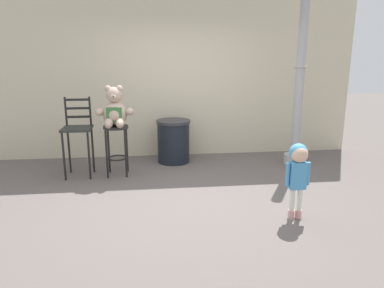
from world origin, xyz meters
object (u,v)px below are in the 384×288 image
(child_walking, at_px, (298,165))
(trash_bin, at_px, (174,141))
(bar_stool_with_teddy, at_px, (116,140))
(bar_chair_empty, at_px, (78,132))
(lamppost, at_px, (298,99))
(teddy_bear, at_px, (115,111))

(child_walking, xyz_separation_m, trash_bin, (-1.25, 2.42, -0.27))
(bar_stool_with_teddy, xyz_separation_m, bar_chair_empty, (-0.58, 0.04, 0.14))
(bar_stool_with_teddy, bearing_deg, trash_bin, 33.35)
(child_walking, relative_size, bar_chair_empty, 0.73)
(child_walking, distance_m, lamppost, 2.24)
(bar_stool_with_teddy, distance_m, bar_chair_empty, 0.60)
(bar_stool_with_teddy, bearing_deg, bar_chair_empty, 175.72)
(bar_stool_with_teddy, distance_m, lamppost, 3.05)
(bar_stool_with_teddy, distance_m, child_walking, 2.83)
(child_walking, bearing_deg, teddy_bear, -4.72)
(teddy_bear, bearing_deg, trash_bin, 34.60)
(teddy_bear, xyz_separation_m, trash_bin, (0.92, 0.64, -0.64))
(bar_stool_with_teddy, height_order, trash_bin, bar_stool_with_teddy)
(teddy_bear, distance_m, lamppost, 3.00)
(child_walking, height_order, bar_chair_empty, bar_chair_empty)
(bar_stool_with_teddy, bearing_deg, lamppost, 4.13)
(bar_chair_empty, bearing_deg, teddy_bear, -7.12)
(bar_stool_with_teddy, relative_size, child_walking, 0.89)
(teddy_bear, bearing_deg, child_walking, -39.45)
(teddy_bear, height_order, child_walking, teddy_bear)
(child_walking, relative_size, lamppost, 0.31)
(trash_bin, xyz_separation_m, bar_chair_empty, (-1.51, -0.56, 0.32))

